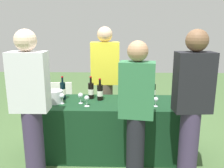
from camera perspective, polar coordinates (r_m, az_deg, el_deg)
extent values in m
plane|color=#476638|center=(3.52, 0.00, -16.05)|extent=(12.00, 12.00, 0.00)
cube|color=#14381E|center=(3.35, 0.00, -10.46)|extent=(2.08, 0.72, 0.75)
cylinder|color=black|center=(3.37, -11.64, -1.64)|extent=(0.07, 0.07, 0.24)
cylinder|color=black|center=(3.34, -11.76, 0.93)|extent=(0.03, 0.03, 0.07)
cylinder|color=maroon|center=(3.33, -11.80, 1.67)|extent=(0.03, 0.03, 0.02)
cylinder|color=silver|center=(3.38, -11.63, -1.84)|extent=(0.07, 0.07, 0.08)
cylinder|color=black|center=(3.35, -5.04, -1.64)|extent=(0.08, 0.08, 0.22)
cylinder|color=black|center=(3.31, -5.10, 0.87)|extent=(0.03, 0.03, 0.08)
cylinder|color=maroon|center=(3.30, -5.11, 1.67)|extent=(0.03, 0.03, 0.02)
cylinder|color=silver|center=(3.35, -5.04, -1.82)|extent=(0.08, 0.08, 0.08)
cylinder|color=black|center=(3.28, -2.88, -2.03)|extent=(0.08, 0.08, 0.21)
cylinder|color=black|center=(3.24, -2.91, 0.40)|extent=(0.03, 0.03, 0.07)
cylinder|color=maroon|center=(3.23, -2.92, 1.17)|extent=(0.03, 0.03, 0.02)
cylinder|color=silver|center=(3.28, -2.88, -2.21)|extent=(0.08, 0.08, 0.07)
cylinder|color=black|center=(3.34, 4.44, -1.86)|extent=(0.08, 0.08, 0.20)
cylinder|color=black|center=(3.30, 4.49, 0.47)|extent=(0.03, 0.03, 0.07)
cylinder|color=black|center=(3.29, 4.50, 1.24)|extent=(0.03, 0.03, 0.02)
cylinder|color=silver|center=(3.34, 4.44, -2.03)|extent=(0.08, 0.08, 0.07)
cylinder|color=black|center=(3.37, 6.79, -1.58)|extent=(0.07, 0.07, 0.22)
cylinder|color=black|center=(3.34, 6.86, 0.96)|extent=(0.02, 0.02, 0.08)
cylinder|color=gold|center=(3.33, 6.89, 1.78)|extent=(0.03, 0.03, 0.02)
cylinder|color=silver|center=(3.38, 6.78, -1.76)|extent=(0.07, 0.07, 0.08)
cylinder|color=black|center=(3.39, 9.74, -1.74)|extent=(0.07, 0.07, 0.21)
cylinder|color=black|center=(3.36, 9.84, 0.63)|extent=(0.03, 0.03, 0.08)
cylinder|color=black|center=(3.34, 9.87, 1.42)|extent=(0.03, 0.03, 0.02)
cylinder|color=silver|center=(3.39, 9.73, -1.91)|extent=(0.08, 0.08, 0.07)
cylinder|color=black|center=(3.37, 14.71, -1.98)|extent=(0.08, 0.08, 0.22)
cylinder|color=black|center=(3.33, 14.87, 0.57)|extent=(0.03, 0.03, 0.08)
cylinder|color=maroon|center=(3.32, 14.92, 1.41)|extent=(0.03, 0.03, 0.02)
cylinder|color=silver|center=(3.37, 14.70, -2.16)|extent=(0.08, 0.08, 0.08)
cylinder|color=silver|center=(3.22, -11.80, -4.58)|extent=(0.06, 0.06, 0.00)
cylinder|color=silver|center=(3.21, -11.83, -3.93)|extent=(0.01, 0.01, 0.07)
sphere|color=silver|center=(3.19, -11.89, -2.79)|extent=(0.07, 0.07, 0.07)
cylinder|color=silver|center=(3.19, -7.46, -4.56)|extent=(0.06, 0.06, 0.00)
cylinder|color=silver|center=(3.18, -7.49, -3.85)|extent=(0.01, 0.01, 0.08)
sphere|color=silver|center=(3.16, -7.52, -2.67)|extent=(0.06, 0.06, 0.06)
sphere|color=#590C19|center=(3.16, -7.52, -2.87)|extent=(0.04, 0.04, 0.04)
cylinder|color=silver|center=(3.07, -6.01, -5.25)|extent=(0.07, 0.07, 0.00)
cylinder|color=silver|center=(3.06, -6.02, -4.53)|extent=(0.01, 0.01, 0.08)
sphere|color=silver|center=(3.04, -6.06, -3.34)|extent=(0.06, 0.06, 0.06)
cylinder|color=silver|center=(3.10, 10.36, -5.23)|extent=(0.06, 0.06, 0.00)
cylinder|color=silver|center=(3.09, 10.38, -4.65)|extent=(0.01, 0.01, 0.06)
sphere|color=silver|center=(3.07, 10.43, -3.61)|extent=(0.06, 0.06, 0.06)
cylinder|color=silver|center=(3.27, -13.61, -2.93)|extent=(0.23, 0.23, 0.16)
cylinder|color=brown|center=(3.91, -1.60, -5.97)|extent=(0.24, 0.24, 0.86)
cube|color=yellow|center=(3.73, -1.68, 4.99)|extent=(0.45, 0.26, 0.65)
sphere|color=#D8AD8C|center=(3.69, -1.73, 11.76)|extent=(0.23, 0.23, 0.23)
cylinder|color=#3F3351|center=(2.93, -18.06, -13.85)|extent=(0.22, 0.22, 0.85)
cube|color=silver|center=(2.68, -19.23, 0.49)|extent=(0.40, 0.22, 0.64)
sphere|color=beige|center=(2.62, -19.98, 9.79)|extent=(0.23, 0.23, 0.23)
cylinder|color=black|center=(2.78, 5.58, -15.40)|extent=(0.20, 0.20, 0.79)
cube|color=#337247|center=(2.52, 5.94, -1.42)|extent=(0.39, 0.25, 0.60)
sphere|color=tan|center=(2.44, 6.18, 7.81)|extent=(0.22, 0.22, 0.22)
cylinder|color=#3F3351|center=(2.90, 17.73, -14.12)|extent=(0.21, 0.21, 0.85)
cube|color=black|center=(2.64, 18.89, 0.35)|extent=(0.41, 0.24, 0.64)
sphere|color=brown|center=(2.58, 19.64, 9.76)|extent=(0.23, 0.23, 0.23)
cube|color=white|center=(4.39, -12.59, -4.64)|extent=(0.49, 0.08, 0.78)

